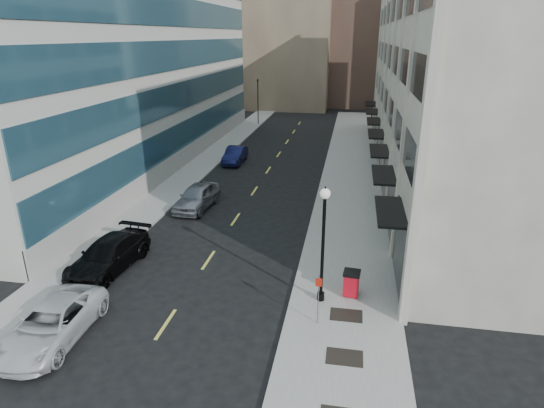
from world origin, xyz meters
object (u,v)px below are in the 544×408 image
(car_silver_sedan, at_px, (197,197))
(sign_post, at_px, (318,292))
(car_black_pickup, at_px, (108,255))
(urn_planter, at_px, (379,201))
(trash_bin, at_px, (351,282))
(traffic_signal, at_px, (258,82))
(lamppost, at_px, (323,235))
(car_blue_sedan, at_px, (235,155))
(car_white_van, at_px, (52,323))

(car_silver_sedan, height_order, sign_post, sign_post)
(car_black_pickup, xyz_separation_m, urn_planter, (14.37, 11.56, -0.19))
(trash_bin, bearing_deg, urn_planter, 87.16)
(trash_bin, bearing_deg, car_black_pickup, -177.14)
(traffic_signal, relative_size, trash_bin, 5.63)
(car_silver_sedan, xyz_separation_m, lamppost, (9.60, -10.73, 2.55))
(car_blue_sedan, xyz_separation_m, trash_bin, (11.36, -22.50, 0.05))
(trash_bin, bearing_deg, lamppost, -148.45)
(lamppost, bearing_deg, car_black_pickup, 173.54)
(traffic_signal, xyz_separation_m, sign_post, (11.90, -45.01, -4.07))
(car_silver_sedan, xyz_separation_m, trash_bin, (10.95, -10.08, -0.04))
(traffic_signal, relative_size, sign_post, 3.01)
(car_black_pickup, height_order, sign_post, sign_post)
(car_white_van, distance_m, lamppost, 11.72)
(car_silver_sedan, bearing_deg, car_black_pickup, -95.04)
(car_silver_sedan, bearing_deg, lamppost, -43.63)
(trash_bin, distance_m, lamppost, 3.00)
(car_blue_sedan, relative_size, urn_planter, 5.91)
(car_silver_sedan, distance_m, lamppost, 14.62)
(car_white_van, distance_m, car_black_pickup, 5.91)
(car_blue_sedan, bearing_deg, trash_bin, -63.81)
(car_white_van, bearing_deg, trash_bin, 22.12)
(sign_post, relative_size, urn_planter, 2.96)
(traffic_signal, xyz_separation_m, car_black_pickup, (0.70, -41.89, -4.90))
(car_silver_sedan, bearing_deg, sign_post, -48.10)
(trash_bin, bearing_deg, sign_post, -112.73)
(traffic_signal, bearing_deg, car_black_pickup, -89.04)
(car_silver_sedan, relative_size, trash_bin, 4.05)
(trash_bin, bearing_deg, car_blue_sedan, 122.44)
(car_silver_sedan, distance_m, car_blue_sedan, 12.43)
(traffic_signal, distance_m, car_silver_sedan, 32.87)
(traffic_signal, bearing_deg, lamppost, -74.58)
(traffic_signal, distance_m, car_black_pickup, 42.18)
(car_silver_sedan, distance_m, trash_bin, 14.88)
(lamppost, distance_m, urn_planter, 13.50)
(urn_planter, bearing_deg, car_blue_sedan, 141.90)
(urn_planter, bearing_deg, trash_bin, -98.48)
(car_silver_sedan, relative_size, car_blue_sedan, 1.08)
(car_blue_sedan, bearing_deg, car_silver_sedan, -88.72)
(car_silver_sedan, xyz_separation_m, sign_post, (9.60, -12.58, 0.80))
(car_black_pickup, relative_size, trash_bin, 4.55)
(urn_planter, bearing_deg, car_black_pickup, -141.19)
(car_black_pickup, relative_size, car_silver_sedan, 1.12)
(car_black_pickup, distance_m, car_blue_sedan, 21.92)
(urn_planter, bearing_deg, lamppost, -103.87)
(car_blue_sedan, distance_m, trash_bin, 25.21)
(car_white_van, height_order, sign_post, sign_post)
(traffic_signal, relative_size, urn_planter, 8.91)
(car_blue_sedan, xyz_separation_m, urn_planter, (13.18, -10.33, -0.14))
(car_silver_sedan, relative_size, sign_post, 2.16)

